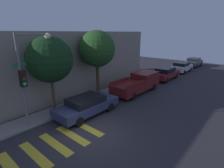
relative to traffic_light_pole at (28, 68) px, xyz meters
The scene contains 12 objects.
ground_plane 5.13m from the traffic_light_pole, 65.06° to the right, with size 60.00×60.00×0.00m, color #2D2B30.
sidewalk 3.86m from the traffic_light_pole, 21.92° to the left, with size 26.00×1.60×0.14m, color gray.
building_row 5.14m from the traffic_light_pole, 72.03° to the left, with size 26.00×6.00×5.53m, color gray.
crosswalk 4.57m from the traffic_light_pole, 117.68° to the right, with size 6.75×2.60×0.00m.
traffic_light_pole is the anchor object (origin of this frame).
sedan_near_corner 4.34m from the traffic_light_pole, 22.84° to the right, with size 4.56×1.87×1.30m.
pickup_truck 9.87m from the traffic_light_pole, ahead, with size 5.54×1.98×1.68m.
sedan_middle 15.78m from the traffic_light_pole, ahead, with size 4.47×1.85×1.42m.
sedan_far_end 21.08m from the traffic_light_pole, ahead, with size 4.31×1.87×1.38m.
sedan_tail_of_row 26.61m from the traffic_light_pole, ahead, with size 4.39×1.80×1.42m.
tree_near_corner 1.79m from the traffic_light_pole, 19.70° to the left, with size 2.99×2.99×5.26m.
tree_midblock 6.00m from the traffic_light_pole, ahead, with size 2.98×2.98×5.64m.
Camera 1 is at (-5.77, -6.36, 5.45)m, focal length 28.00 mm.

